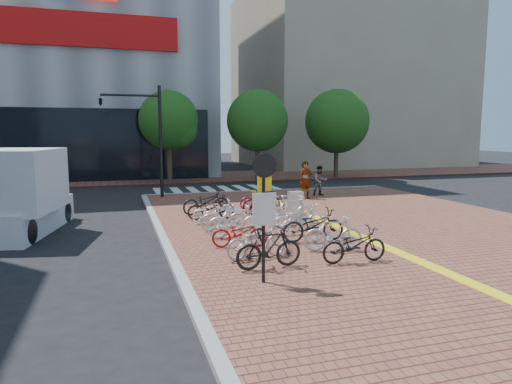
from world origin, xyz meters
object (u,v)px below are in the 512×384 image
object	(u,v)px
bike_10	(313,225)
bike_13	(282,208)
bike_0	(269,248)
pedestrian_b	(320,181)
bike_2	(240,233)
bike_6	(211,207)
bike_12	(291,210)
bike_14	(264,202)
yellow_sign	(265,184)
box_truck	(17,194)
bike_8	(354,245)
bike_4	(223,217)
bike_11	(299,219)
bike_5	(216,212)
notice_sign	(264,202)
traffic_light_pole	(133,121)
bike_9	(333,233)
bike_3	(235,221)
bike_7	(206,202)
bike_15	(260,200)
utility_box	(295,206)
bike_1	(257,241)
pedestrian_a	(305,180)

from	to	relation	value
bike_10	bike_13	world-z (taller)	bike_10
bike_0	pedestrian_b	world-z (taller)	pedestrian_b
bike_2	bike_6	world-z (taller)	bike_6
bike_12	bike_14	size ratio (longest dim) A/B	1.07
yellow_sign	bike_0	bearing A→B (deg)	-107.08
yellow_sign	box_truck	size ratio (longest dim) A/B	0.39
bike_8	bike_10	distance (m)	2.35
bike_0	bike_10	xyz separation A→B (m)	(2.16, 2.20, -0.00)
bike_6	pedestrian_b	xyz separation A→B (m)	(6.72, 4.74, 0.30)
bike_4	bike_11	size ratio (longest dim) A/B	0.82
bike_5	bike_8	distance (m)	6.25
notice_sign	traffic_light_pole	size ratio (longest dim) A/B	0.51
bike_0	bike_9	world-z (taller)	bike_0
bike_3	pedestrian_b	xyz separation A→B (m)	(6.61, 7.96, 0.24)
bike_7	bike_11	xyz separation A→B (m)	(2.20, -4.43, -0.01)
pedestrian_b	box_truck	size ratio (longest dim) A/B	0.29
bike_15	traffic_light_pole	distance (m)	7.97
bike_5	bike_15	distance (m)	3.26
bike_3	bike_13	distance (m)	3.29
utility_box	box_truck	distance (m)	9.71
bike_2	bike_13	distance (m)	4.27
bike_6	bike_0	bearing A→B (deg)	-179.96
bike_7	bike_6	bearing A→B (deg)	169.44
bike_9	bike_12	bearing A→B (deg)	8.77
bike_3	bike_8	bearing A→B (deg)	-143.48
bike_9	yellow_sign	world-z (taller)	yellow_sign
bike_9	bike_4	bearing A→B (deg)	45.01
bike_0	bike_5	bearing A→B (deg)	-3.74
bike_4	bike_10	bearing A→B (deg)	-132.42
bike_13	bike_3	bearing A→B (deg)	136.26
bike_8	pedestrian_b	size ratio (longest dim) A/B	1.12
bike_1	notice_sign	bearing A→B (deg)	156.52
bike_5	traffic_light_pole	distance (m)	8.66
bike_4	bike_12	bearing A→B (deg)	-84.37
bike_6	bike_7	xyz separation A→B (m)	(0.02, 1.16, 0.03)
bike_1	bike_0	bearing A→B (deg)	170.36
pedestrian_b	bike_0	bearing A→B (deg)	-117.16
bike_4	traffic_light_pole	distance (m)	9.71
bike_10	bike_0	bearing A→B (deg)	138.88
bike_0	notice_sign	distance (m)	1.67
bike_14	bike_15	xyz separation A→B (m)	(0.15, 0.98, -0.07)
bike_6	box_truck	world-z (taller)	box_truck
bike_14	pedestrian_b	bearing A→B (deg)	-35.69
bike_6	pedestrian_b	world-z (taller)	pedestrian_b
bike_0	pedestrian_a	world-z (taller)	pedestrian_a
bike_1	bike_15	xyz separation A→B (m)	(2.30, 6.95, -0.01)
bike_0	bike_9	bearing A→B (deg)	-70.15
bike_10	bike_6	bearing A→B (deg)	30.54
bike_6	utility_box	world-z (taller)	utility_box
pedestrian_a	traffic_light_pole	xyz separation A→B (m)	(-8.05, 2.66, 2.91)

